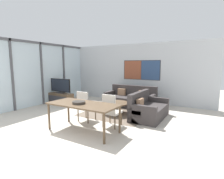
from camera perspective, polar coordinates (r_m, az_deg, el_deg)
ground_plane at (r=4.70m, az=-22.87°, el=-15.22°), size 24.00×24.00×0.00m
wall_back at (r=8.67m, az=6.59°, el=5.43°), size 7.52×0.09×2.80m
window_wall_left at (r=8.56m, az=-22.08°, el=5.69°), size 0.07×5.40×2.80m
area_rug at (r=6.58m, az=1.16°, el=-7.79°), size 2.36×1.98×0.01m
tv_console at (r=8.57m, az=-16.37°, el=-2.73°), size 1.27×0.44×0.48m
television at (r=8.48m, az=-16.52°, el=1.12°), size 1.21×0.20×0.68m
sofa_main at (r=7.71m, az=6.18°, el=-3.33°), size 2.14×0.92×0.88m
sofa_side at (r=6.12m, az=11.39°, el=-6.51°), size 0.92×1.65×0.88m
coffee_table at (r=6.50m, az=1.16°, el=-5.16°), size 1.02×1.02×0.42m
dining_table at (r=4.79m, az=-9.43°, el=-5.38°), size 1.96×0.88×0.77m
dining_chair_left at (r=5.64m, az=-8.81°, el=-5.12°), size 0.46×0.46×0.97m
dining_chair_centre at (r=5.08m, az=-0.40°, el=-6.51°), size 0.46×0.46×0.97m
fruit_bowl at (r=4.77m, az=-10.78°, el=-4.15°), size 0.35×0.35×0.07m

